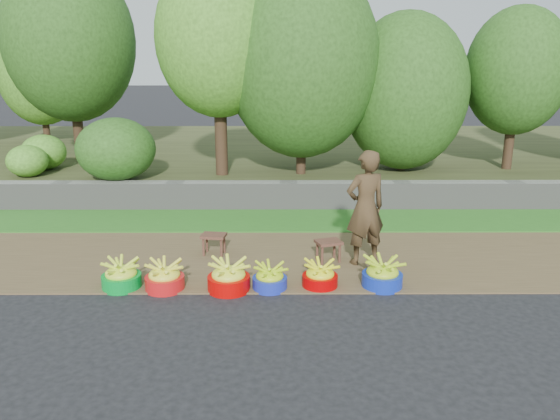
{
  "coord_description": "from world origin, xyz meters",
  "views": [
    {
      "loc": [
        -0.2,
        -6.35,
        2.85
      ],
      "look_at": [
        -0.18,
        1.3,
        0.75
      ],
      "focal_mm": 35.0,
      "sensor_mm": 36.0,
      "label": 1
    }
  ],
  "objects_px": {
    "basin_a": "(121,276)",
    "stool_right": "(329,245)",
    "basin_f": "(382,274)",
    "basin_c": "(229,277)",
    "basin_b": "(165,277)",
    "basin_e": "(320,276)",
    "vendor_woman": "(365,208)",
    "basin_d": "(270,278)",
    "stool_left": "(214,238)"
  },
  "relations": [
    {
      "from": "basin_e",
      "to": "stool_right",
      "type": "bearing_deg",
      "value": 78.13
    },
    {
      "from": "basin_c",
      "to": "basin_d",
      "type": "distance_m",
      "value": 0.53
    },
    {
      "from": "basin_c",
      "to": "basin_e",
      "type": "relative_size",
      "value": 1.18
    },
    {
      "from": "basin_b",
      "to": "basin_d",
      "type": "height_order",
      "value": "basin_b"
    },
    {
      "from": "basin_c",
      "to": "stool_right",
      "type": "height_order",
      "value": "basin_c"
    },
    {
      "from": "basin_a",
      "to": "stool_left",
      "type": "height_order",
      "value": "basin_a"
    },
    {
      "from": "basin_d",
      "to": "basin_f",
      "type": "xyz_separation_m",
      "value": [
        1.46,
        0.05,
        0.03
      ]
    },
    {
      "from": "basin_c",
      "to": "basin_d",
      "type": "height_order",
      "value": "basin_c"
    },
    {
      "from": "basin_b",
      "to": "stool_right",
      "type": "distance_m",
      "value": 2.39
    },
    {
      "from": "basin_a",
      "to": "stool_right",
      "type": "bearing_deg",
      "value": 18.28
    },
    {
      "from": "basin_c",
      "to": "basin_e",
      "type": "distance_m",
      "value": 1.18
    },
    {
      "from": "basin_d",
      "to": "vendor_woman",
      "type": "height_order",
      "value": "vendor_woman"
    },
    {
      "from": "basin_a",
      "to": "basin_e",
      "type": "distance_m",
      "value": 2.57
    },
    {
      "from": "basin_b",
      "to": "vendor_woman",
      "type": "relative_size",
      "value": 0.31
    },
    {
      "from": "basin_d",
      "to": "basin_f",
      "type": "height_order",
      "value": "basin_f"
    },
    {
      "from": "basin_c",
      "to": "basin_f",
      "type": "distance_m",
      "value": 1.99
    },
    {
      "from": "basin_b",
      "to": "stool_right",
      "type": "height_order",
      "value": "basin_b"
    },
    {
      "from": "basin_a",
      "to": "stool_right",
      "type": "distance_m",
      "value": 2.91
    },
    {
      "from": "basin_a",
      "to": "basin_d",
      "type": "relative_size",
      "value": 1.13
    },
    {
      "from": "basin_e",
      "to": "vendor_woman",
      "type": "height_order",
      "value": "vendor_woman"
    },
    {
      "from": "basin_a",
      "to": "basin_e",
      "type": "relative_size",
      "value": 1.1
    },
    {
      "from": "stool_left",
      "to": "basin_b",
      "type": "bearing_deg",
      "value": -111.13
    },
    {
      "from": "basin_f",
      "to": "vendor_woman",
      "type": "distance_m",
      "value": 1.08
    },
    {
      "from": "basin_a",
      "to": "vendor_woman",
      "type": "bearing_deg",
      "value": 14.64
    },
    {
      "from": "basin_f",
      "to": "stool_right",
      "type": "bearing_deg",
      "value": 124.65
    },
    {
      "from": "vendor_woman",
      "to": "basin_a",
      "type": "bearing_deg",
      "value": -5.07
    },
    {
      "from": "basin_b",
      "to": "basin_c",
      "type": "bearing_deg",
      "value": -2.21
    },
    {
      "from": "basin_b",
      "to": "vendor_woman",
      "type": "xyz_separation_m",
      "value": [
        2.69,
        0.9,
        0.68
      ]
    },
    {
      "from": "basin_e",
      "to": "vendor_woman",
      "type": "relative_size",
      "value": 0.28
    },
    {
      "from": "stool_right",
      "to": "vendor_woman",
      "type": "relative_size",
      "value": 0.26
    },
    {
      "from": "basin_c",
      "to": "vendor_woman",
      "type": "distance_m",
      "value": 2.19
    },
    {
      "from": "stool_left",
      "to": "stool_right",
      "type": "distance_m",
      "value": 1.73
    },
    {
      "from": "basin_c",
      "to": "vendor_woman",
      "type": "height_order",
      "value": "vendor_woman"
    },
    {
      "from": "basin_a",
      "to": "basin_c",
      "type": "relative_size",
      "value": 0.93
    },
    {
      "from": "basin_e",
      "to": "stool_left",
      "type": "height_order",
      "value": "basin_e"
    },
    {
      "from": "basin_a",
      "to": "basin_b",
      "type": "distance_m",
      "value": 0.57
    },
    {
      "from": "basin_b",
      "to": "stool_left",
      "type": "distance_m",
      "value": 1.36
    },
    {
      "from": "basin_e",
      "to": "basin_f",
      "type": "xyz_separation_m",
      "value": [
        0.81,
        -0.01,
        0.02
      ]
    },
    {
      "from": "basin_b",
      "to": "vendor_woman",
      "type": "bearing_deg",
      "value": 18.51
    },
    {
      "from": "basin_f",
      "to": "stool_left",
      "type": "height_order",
      "value": "basin_f"
    },
    {
      "from": "basin_a",
      "to": "vendor_woman",
      "type": "relative_size",
      "value": 0.31
    },
    {
      "from": "basin_f",
      "to": "stool_left",
      "type": "distance_m",
      "value": 2.62
    },
    {
      "from": "basin_a",
      "to": "basin_d",
      "type": "distance_m",
      "value": 1.92
    },
    {
      "from": "stool_left",
      "to": "stool_right",
      "type": "relative_size",
      "value": 0.92
    },
    {
      "from": "basin_d",
      "to": "basin_b",
      "type": "bearing_deg",
      "value": -179.6
    },
    {
      "from": "basin_a",
      "to": "basin_f",
      "type": "xyz_separation_m",
      "value": [
        3.38,
        0.01,
        0.01
      ]
    },
    {
      "from": "basin_f",
      "to": "stool_right",
      "type": "distance_m",
      "value": 1.09
    },
    {
      "from": "stool_left",
      "to": "vendor_woman",
      "type": "xyz_separation_m",
      "value": [
        2.2,
        -0.37,
        0.57
      ]
    },
    {
      "from": "basin_a",
      "to": "stool_left",
      "type": "xyz_separation_m",
      "value": [
        1.06,
        1.22,
        0.1
      ]
    },
    {
      "from": "basin_e",
      "to": "basin_f",
      "type": "bearing_deg",
      "value": -0.44
    }
  ]
}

